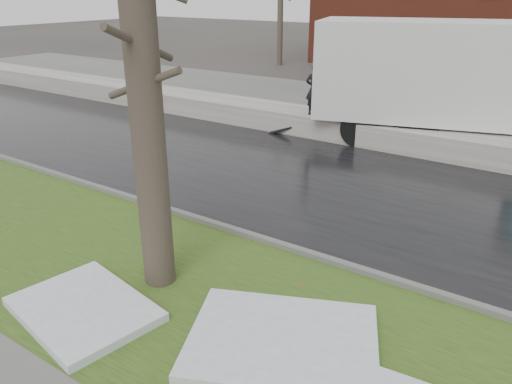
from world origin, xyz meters
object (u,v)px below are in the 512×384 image
Objects in this scene: fire_hydrant at (155,201)px; worker at (315,90)px; tree at (144,88)px; box_truck at (454,82)px.

worker is (-0.27, 7.71, 1.16)m from fire_hydrant.
fire_hydrant is 7.80m from worker.
tree is 3.88× the size of worker.
fire_hydrant is 0.44× the size of worker.
tree reaches higher than fire_hydrant.
worker is at bearing 102.42° from tree.
tree is at bearing -116.15° from box_truck.
box_truck is at bearing 80.49° from tree.
fire_hydrant is 0.06× the size of box_truck.
worker is at bearing -174.20° from box_truck.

